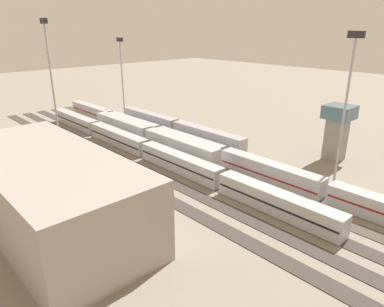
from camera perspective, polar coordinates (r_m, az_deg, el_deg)
ground_plane at (r=81.19m, az=-4.07°, el=-1.05°), size 400.00×400.00×0.00m
track_bed_0 at (r=89.06m, az=2.16°, el=0.97°), size 140.00×2.80×0.12m
track_bed_1 at (r=85.77m, az=-0.19°, el=0.22°), size 140.00×2.80×0.12m
track_bed_2 at (r=82.65m, az=-2.73°, el=-0.58°), size 140.00×2.80×0.12m
track_bed_3 at (r=79.73m, az=-5.46°, el=-1.45°), size 140.00×2.80×0.12m
track_bed_4 at (r=77.02m, az=-8.39°, el=-2.37°), size 140.00×2.80×0.12m
track_bed_5 at (r=74.54m, az=-11.53°, el=-3.35°), size 140.00×2.80×0.12m
train_on_track_1 at (r=85.99m, az=-0.76°, el=1.65°), size 119.80×3.06×3.80m
train_on_track_0 at (r=96.18m, az=-2.60°, el=4.00°), size 47.20×3.06×5.00m
train_on_track_3 at (r=82.69m, az=-7.55°, el=0.72°), size 95.60×3.06×3.80m
train_on_track_2 at (r=89.55m, az=-7.07°, el=2.66°), size 47.20×3.00×5.00m
light_mast_0 at (r=119.33m, az=-11.46°, el=13.64°), size 2.80×0.70×25.92m
light_mast_1 at (r=89.97m, az=-22.15°, el=12.38°), size 2.80×0.70×30.97m
light_mast_2 at (r=69.18m, az=24.08°, el=9.09°), size 2.80×0.70×28.49m
maintenance_shed at (r=57.07m, az=-22.38°, el=-5.76°), size 39.09×16.48×11.52m
control_tower at (r=85.85m, az=22.67°, el=3.85°), size 6.00×6.00×12.73m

